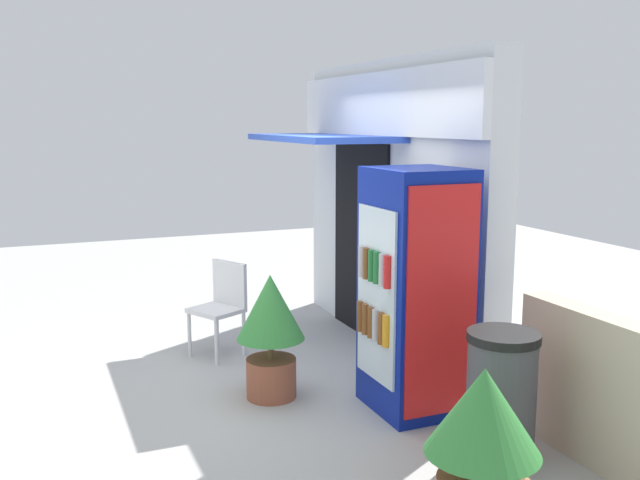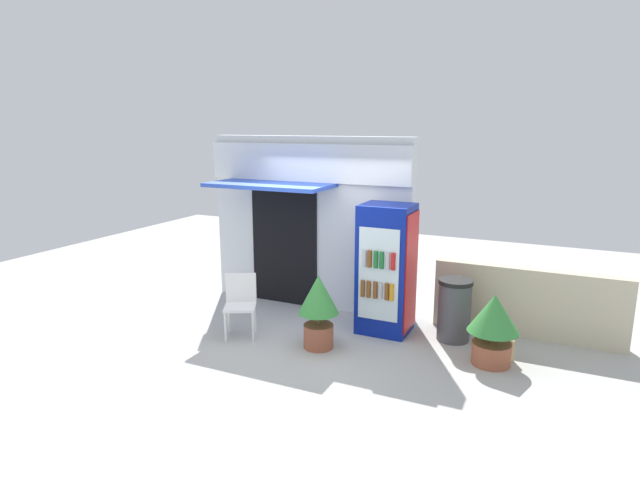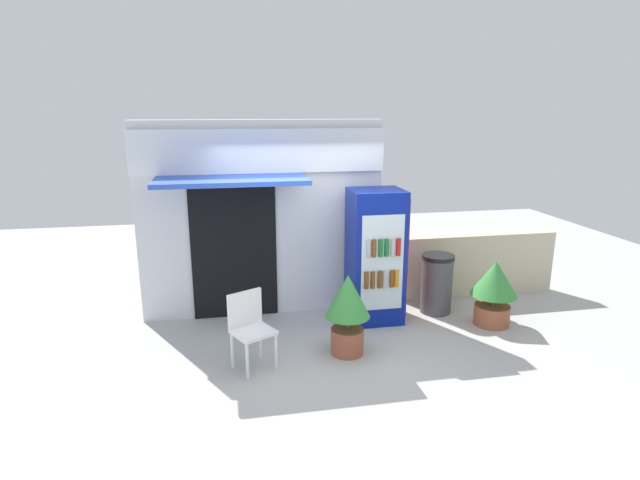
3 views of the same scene
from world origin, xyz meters
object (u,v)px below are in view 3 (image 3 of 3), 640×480
Objects in this scene: potted_plant_curbside at (494,288)px; plastic_chair at (250,324)px; cardboard_box at (492,312)px; trash_bin at (437,283)px; potted_plant_near_shop at (348,307)px; drink_cooler at (376,256)px.

plastic_chair is at bearing -170.77° from potted_plant_curbside.
trash_bin is at bearing 143.78° from cardboard_box.
trash_bin is (1.62, 1.05, -0.16)m from potted_plant_near_shop.
plastic_chair is at bearing -169.31° from cardboard_box.
drink_cooler is 1.10m from trash_bin.
potted_plant_near_shop is 1.16× the size of trash_bin.
cardboard_box is (0.65, -0.48, -0.30)m from trash_bin.
cardboard_box is (0.06, 0.10, -0.40)m from potted_plant_curbside.
potted_plant_curbside is 1.04× the size of trash_bin.
trash_bin reaches higher than cardboard_box.
potted_plant_curbside reaches higher than plastic_chair.
potted_plant_near_shop reaches higher than potted_plant_curbside.
cardboard_box is at bearing 14.11° from potted_plant_near_shop.
drink_cooler is 1.86m from cardboard_box.
trash_bin is 2.57× the size of cardboard_box.
drink_cooler reaches higher than potted_plant_near_shop.
potted_plant_near_shop is 2.26m from potted_plant_curbside.
potted_plant_curbside is at bearing -44.15° from trash_bin.
drink_cooler is 2.15m from plastic_chair.
potted_plant_near_shop is 2.38m from cardboard_box.
plastic_chair is 0.88× the size of potted_plant_near_shop.
potted_plant_curbside reaches higher than trash_bin.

